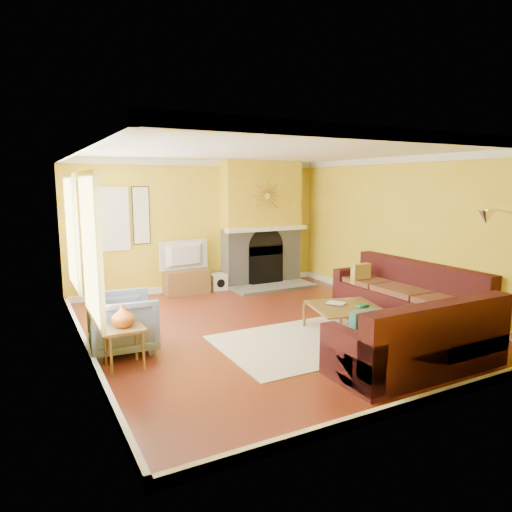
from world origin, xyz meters
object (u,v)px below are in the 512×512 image
sectional_sofa (370,303)px  side_table (124,347)px  coffee_table (345,318)px  media_console (187,282)px  armchair (123,323)px

sectional_sofa → side_table: 3.59m
coffee_table → side_table: size_ratio=1.92×
sectional_sofa → coffee_table: 0.44m
side_table → media_console: bearing=59.3°
coffee_table → side_table: 3.28m
sectional_sofa → armchair: sectional_sofa is taller
side_table → sectional_sofa: bearing=-5.5°
sectional_sofa → coffee_table: (-0.30, 0.21, -0.25)m
sectional_sofa → side_table: size_ratio=6.92×
media_console → armchair: armchair is taller
sectional_sofa → armchair: 3.58m
sectional_sofa → coffee_table: sectional_sofa is taller
sectional_sofa → armchair: bearing=165.0°
armchair → side_table: (-0.11, -0.59, -0.13)m
side_table → armchair: bearing=79.3°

